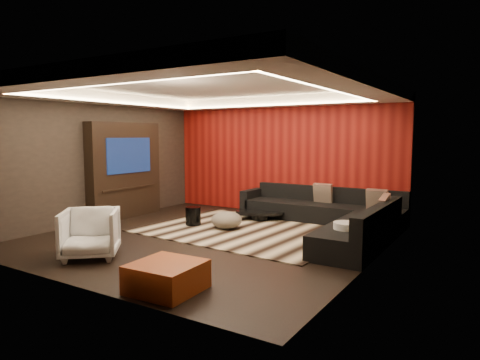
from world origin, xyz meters
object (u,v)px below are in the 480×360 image
Objects in this scene: drum_stool at (193,216)px; sectional_sofa at (333,217)px; coffee_table at (260,215)px; armchair at (90,233)px; white_side_table at (346,238)px; orange_ottoman at (167,277)px.

sectional_sofa is (2.65, 1.18, 0.05)m from drum_stool.
armchair is at bearing -101.38° from coffee_table.
white_side_table is 0.64× the size of orange_ottoman.
white_side_table is at bearing 64.68° from orange_ottoman.
sectional_sofa is at bearing 116.24° from white_side_table.
coffee_table is 1.33× the size of armchair.
drum_stool is (-0.91, -1.26, 0.10)m from coffee_table.
orange_ottoman is (2.09, -3.18, -0.03)m from drum_stool.
coffee_table is 1.75m from sectional_sofa.
white_side_table is at bearing -33.07° from coffee_table.
sectional_sofa is at bearing 24.03° from drum_stool.
coffee_table is 1.41× the size of orange_ottoman.
sectional_sofa is (1.74, -0.08, 0.15)m from coffee_table.
armchair reaches higher than drum_stool.
sectional_sofa reaches higher than white_side_table.
white_side_table is (2.51, -1.63, 0.14)m from coffee_table.
sectional_sofa reaches higher than drum_stool.
orange_ottoman is (-1.33, -2.81, -0.08)m from white_side_table.
white_side_table reaches higher than orange_ottoman.
sectional_sofa is (2.54, 3.91, -0.12)m from armchair.
drum_stool is 3.81m from orange_ottoman.
drum_stool is 0.75× the size of white_side_table.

